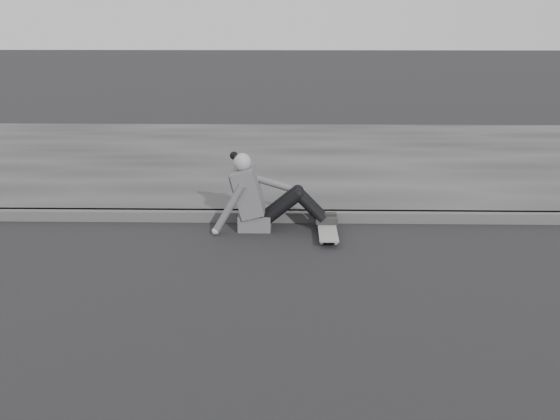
{
  "coord_description": "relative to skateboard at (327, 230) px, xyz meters",
  "views": [
    {
      "loc": [
        0.17,
        -4.31,
        2.29
      ],
      "look_at": [
        0.06,
        1.41,
        0.5
      ],
      "focal_mm": 40.0,
      "sensor_mm": 36.0,
      "label": 1
    }
  ],
  "objects": [
    {
      "name": "skateboard",
      "position": [
        0.0,
        0.0,
        0.0
      ],
      "size": [
        0.2,
        0.78,
        0.09
      ],
      "color": "gray",
      "rests_on": "ground"
    },
    {
      "name": "sidewalk",
      "position": [
        -0.56,
        3.54,
        -0.01
      ],
      "size": [
        24.0,
        6.0,
        0.12
      ],
      "primitive_type": "cube",
      "color": "#343434",
      "rests_on": "ground"
    },
    {
      "name": "curb",
      "position": [
        -0.56,
        0.52,
        -0.01
      ],
      "size": [
        24.0,
        0.16,
        0.12
      ],
      "primitive_type": "cube",
      "color": "#454545",
      "rests_on": "ground"
    },
    {
      "name": "seated_woman",
      "position": [
        -0.73,
        0.25,
        0.29
      ],
      "size": [
        1.38,
        0.46,
        0.88
      ],
      "color": "#504F52",
      "rests_on": "ground"
    },
    {
      "name": "ground",
      "position": [
        -0.56,
        -2.06,
        -0.07
      ],
      "size": [
        80.0,
        80.0,
        0.0
      ],
      "primitive_type": "plane",
      "color": "black",
      "rests_on": "ground"
    }
  ]
}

